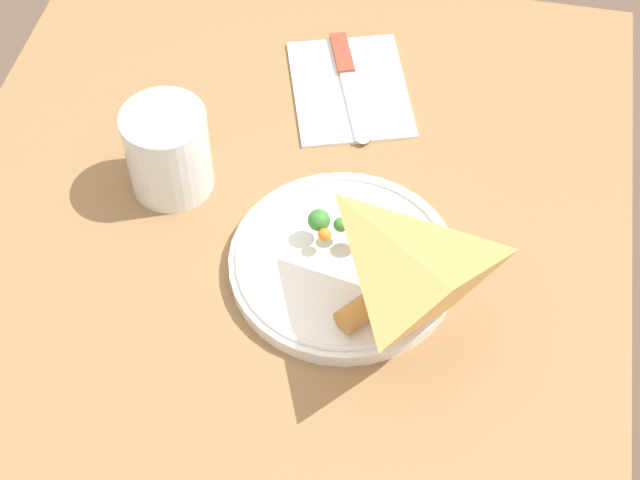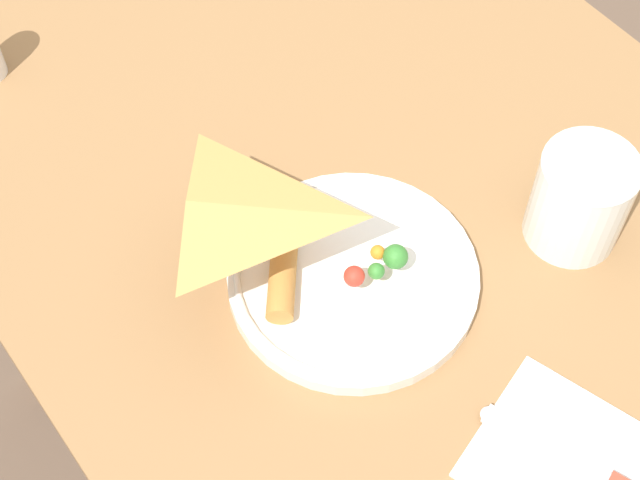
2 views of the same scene
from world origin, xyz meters
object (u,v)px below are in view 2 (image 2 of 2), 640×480
object	(u,v)px
butter_knife	(592,474)
napkin_folded	(581,470)
milk_glass	(579,202)
plate_pizza	(355,273)
dining_table	(370,272)

from	to	relation	value
butter_knife	napkin_folded	bearing A→B (deg)	-0.00
milk_glass	napkin_folded	bearing A→B (deg)	137.50
napkin_folded	butter_knife	bearing A→B (deg)	-160.22
plate_pizza	milk_glass	xyz separation A→B (m)	(-0.08, -0.20, 0.03)
napkin_folded	dining_table	bearing A→B (deg)	-6.94
plate_pizza	milk_glass	size ratio (longest dim) A/B	2.28
dining_table	milk_glass	world-z (taller)	milk_glass
plate_pizza	butter_knife	world-z (taller)	plate_pizza
napkin_folded	butter_knife	distance (m)	0.01
dining_table	plate_pizza	size ratio (longest dim) A/B	4.55
dining_table	butter_knife	distance (m)	0.35
dining_table	plate_pizza	world-z (taller)	plate_pizza
butter_knife	milk_glass	bearing A→B (deg)	-60.51
plate_pizza	milk_glass	bearing A→B (deg)	-111.05
milk_glass	butter_knife	world-z (taller)	milk_glass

